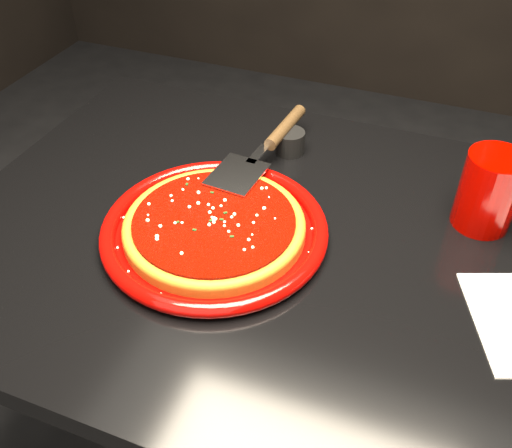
% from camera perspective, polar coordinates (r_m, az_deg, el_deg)
% --- Properties ---
extents(table, '(1.20, 0.80, 0.75)m').
position_cam_1_polar(table, '(1.20, 4.30, -15.20)').
color(table, black).
rests_on(table, floor).
extents(plate, '(0.47, 0.47, 0.03)m').
position_cam_1_polar(plate, '(0.92, -4.16, -0.55)').
color(plate, '#760302').
rests_on(plate, table).
extents(pizza_crust, '(0.38, 0.38, 0.01)m').
position_cam_1_polar(pizza_crust, '(0.92, -4.17, -0.35)').
color(pizza_crust, brown).
rests_on(pizza_crust, plate).
extents(pizza_crust_rim, '(0.38, 0.38, 0.02)m').
position_cam_1_polar(pizza_crust_rim, '(0.91, -4.20, -0.01)').
color(pizza_crust_rim, brown).
rests_on(pizza_crust_rim, plate).
extents(pizza_sauce, '(0.33, 0.33, 0.01)m').
position_cam_1_polar(pizza_sauce, '(0.91, -4.21, 0.25)').
color(pizza_sauce, '#660600').
rests_on(pizza_sauce, plate).
extents(parmesan_dusting, '(0.25, 0.25, 0.01)m').
position_cam_1_polar(parmesan_dusting, '(0.90, -4.23, 0.60)').
color(parmesan_dusting, beige).
rests_on(parmesan_dusting, plate).
extents(basil_flecks, '(0.23, 0.23, 0.00)m').
position_cam_1_polar(basil_flecks, '(0.91, -4.23, 0.55)').
color(basil_flecks, black).
rests_on(basil_flecks, plate).
extents(pizza_server, '(0.13, 0.36, 0.03)m').
position_cam_1_polar(pizza_server, '(1.05, 0.86, 7.72)').
color(pizza_server, silver).
rests_on(pizza_server, plate).
extents(cup, '(0.10, 0.10, 0.13)m').
position_cam_1_polar(cup, '(0.98, 22.26, 3.07)').
color(cup, '#8A0300').
rests_on(cup, table).
extents(ramekin, '(0.07, 0.07, 0.04)m').
position_cam_1_polar(ramekin, '(1.11, 3.40, 8.20)').
color(ramekin, black).
rests_on(ramekin, table).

